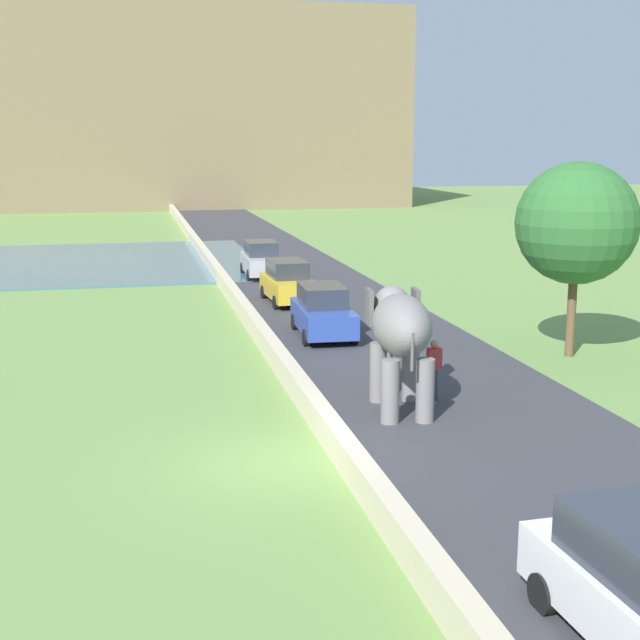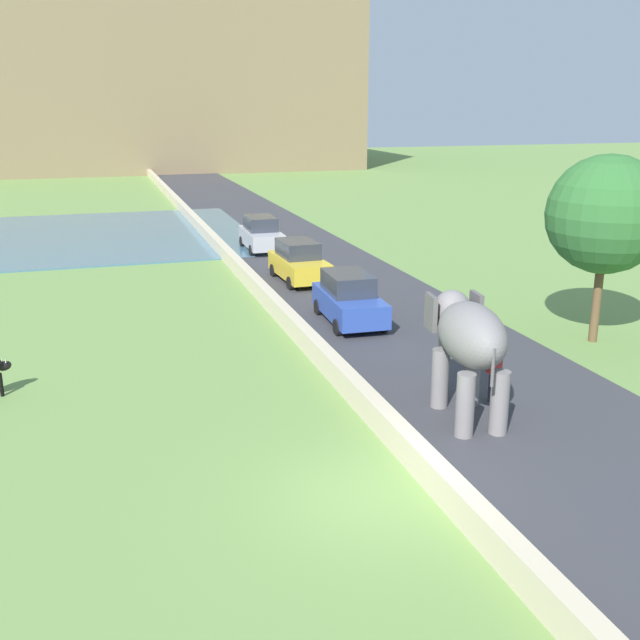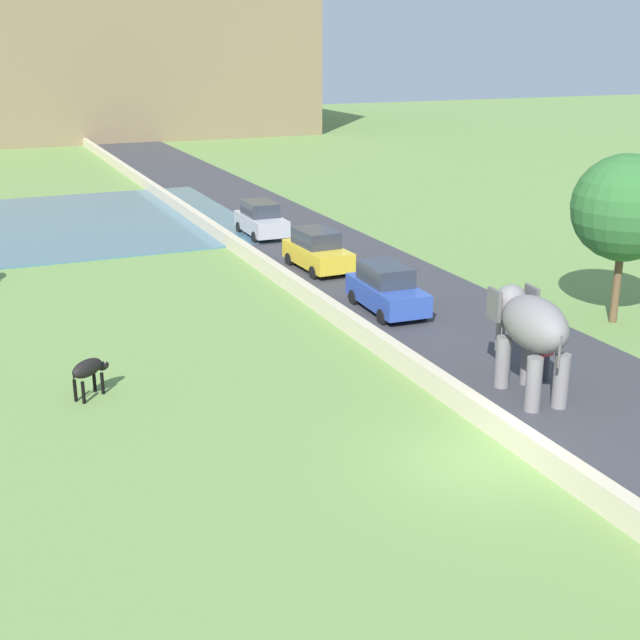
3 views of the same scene
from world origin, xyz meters
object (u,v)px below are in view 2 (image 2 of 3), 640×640
object	(u,v)px
person_beside_elephant	(494,372)
car_yellow	(299,262)
elephant	(468,340)
car_blue	(349,299)
car_silver	(261,234)

from	to	relation	value
person_beside_elephant	car_yellow	world-z (taller)	car_yellow
elephant	person_beside_elephant	size ratio (longest dim) A/B	2.18
car_blue	car_silver	size ratio (longest dim) A/B	1.01
elephant	car_yellow	xyz separation A→B (m)	(-0.03, 15.10, -1.14)
elephant	car_silver	bearing A→B (deg)	90.07
elephant	car_yellow	size ratio (longest dim) A/B	0.87
car_blue	elephant	bearing A→B (deg)	-89.83
car_blue	car_yellow	size ratio (longest dim) A/B	1.00
person_beside_elephant	car_yellow	bearing A→B (deg)	94.61
car_blue	person_beside_elephant	bearing A→B (deg)	-81.65
elephant	car_blue	distance (m)	8.61
car_blue	car_silver	xyz separation A→B (m)	(-0.00, 13.92, 0.00)
person_beside_elephant	car_blue	world-z (taller)	car_blue
elephant	car_silver	distance (m)	22.49
person_beside_elephant	car_blue	distance (m)	8.01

